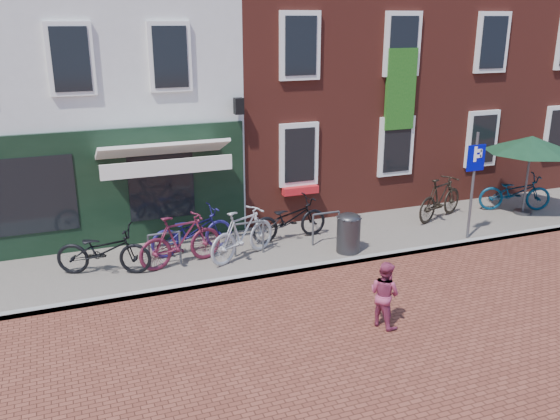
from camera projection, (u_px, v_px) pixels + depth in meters
name	position (u px, v px, depth m)	size (l,w,h in m)	color
ground	(328.00, 268.00, 13.53)	(80.00, 80.00, 0.00)	brown
sidewalk	(338.00, 239.00, 15.19)	(24.00, 3.00, 0.10)	slate
building_stucco	(64.00, 54.00, 16.62)	(8.00, 8.00, 9.00)	silver
building_brick_mid	(294.00, 33.00, 18.88)	(6.00, 8.00, 10.00)	maroon
building_brick_right	(449.00, 32.00, 20.94)	(6.00, 8.00, 10.00)	maroon
litter_bin	(349.00, 231.00, 14.06)	(0.57, 0.57, 1.04)	#333336
parking_sign	(474.00, 172.00, 14.58)	(0.50, 0.08, 2.73)	#4C4C4F
parasol	(532.00, 141.00, 16.35)	(2.54, 2.54, 2.36)	#4C4C4F
boy	(385.00, 294.00, 10.83)	(0.62, 0.48, 1.27)	#9B3758
bicycle_0	(104.00, 250.00, 12.85)	(0.72, 2.06, 1.08)	black
bicycle_1	(181.00, 240.00, 13.28)	(0.56, 2.00, 1.20)	#561729
bicycle_2	(192.00, 231.00, 14.04)	(0.72, 2.06, 1.08)	navy
bicycle_3	(243.00, 234.00, 13.67)	(0.56, 2.00, 1.20)	#A9A8AB
bicycle_4	(289.00, 219.00, 14.87)	(0.72, 2.06, 1.08)	black
bicycle_5	(440.00, 198.00, 16.37)	(0.56, 2.00, 1.20)	black
bicycle_6	(515.00, 192.00, 17.15)	(0.72, 2.06, 1.08)	#09324C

